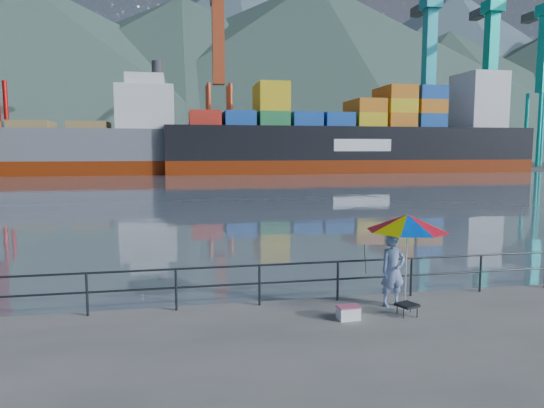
{
  "coord_description": "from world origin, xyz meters",
  "views": [
    {
      "loc": [
        -2.89,
        -9.67,
        3.81
      ],
      "look_at": [
        0.15,
        6.0,
        2.0
      ],
      "focal_mm": 32.0,
      "sensor_mm": 36.0,
      "label": 1
    }
  ],
  "objects_px": {
    "fisherman": "(393,270)",
    "beach_umbrella": "(407,223)",
    "bulk_carrier": "(53,147)",
    "cooler_bag": "(348,313)",
    "container_ship": "(360,138)"
  },
  "relations": [
    {
      "from": "fisherman",
      "to": "cooler_bag",
      "type": "xyz_separation_m",
      "value": [
        -1.37,
        -0.69,
        -0.75
      ]
    },
    {
      "from": "cooler_bag",
      "to": "bulk_carrier",
      "type": "height_order",
      "value": "bulk_carrier"
    },
    {
      "from": "cooler_bag",
      "to": "fisherman",
      "type": "bearing_deg",
      "value": 23.1
    },
    {
      "from": "bulk_carrier",
      "to": "cooler_bag",
      "type": "bearing_deg",
      "value": -72.33
    },
    {
      "from": "beach_umbrella",
      "to": "cooler_bag",
      "type": "distance_m",
      "value": 2.5
    },
    {
      "from": "container_ship",
      "to": "beach_umbrella",
      "type": "bearing_deg",
      "value": -110.41
    },
    {
      "from": "beach_umbrella",
      "to": "cooler_bag",
      "type": "xyz_separation_m",
      "value": [
        -1.51,
        -0.28,
        -1.98
      ]
    },
    {
      "from": "bulk_carrier",
      "to": "container_ship",
      "type": "distance_m",
      "value": 51.25
    },
    {
      "from": "cooler_bag",
      "to": "bulk_carrier",
      "type": "bearing_deg",
      "value": 103.98
    },
    {
      "from": "beach_umbrella",
      "to": "container_ship",
      "type": "height_order",
      "value": "container_ship"
    },
    {
      "from": "fisherman",
      "to": "beach_umbrella",
      "type": "height_order",
      "value": "beach_umbrella"
    },
    {
      "from": "beach_umbrella",
      "to": "fisherman",
      "type": "bearing_deg",
      "value": 108.16
    },
    {
      "from": "bulk_carrier",
      "to": "beach_umbrella",
      "type": "bearing_deg",
      "value": -71.19
    },
    {
      "from": "fisherman",
      "to": "container_ship",
      "type": "height_order",
      "value": "container_ship"
    },
    {
      "from": "cooler_bag",
      "to": "container_ship",
      "type": "bearing_deg",
      "value": 64.93
    }
  ]
}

